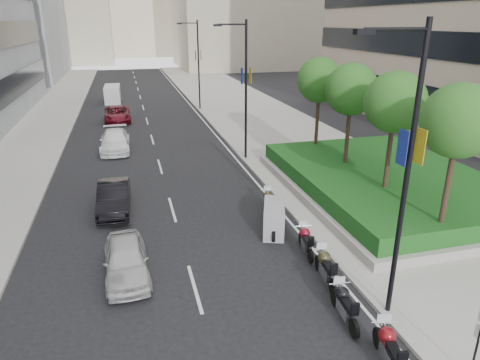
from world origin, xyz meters
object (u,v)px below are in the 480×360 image
object	(u,v)px
car_b	(114,197)
car_c	(115,141)
lamp_post_2	(197,61)
motorcycle_3	(326,267)
delivery_van	(113,95)
car_d	(117,114)
motorcycle_6	(268,202)
motorcycle_1	(389,349)
motorcycle_2	(344,305)
lamp_post_0	(404,166)
car_a	(126,260)
parking_sign	(479,336)
motorcycle_5	(274,218)
motorcycle_4	(306,241)
lamp_post_1	(244,84)

from	to	relation	value
car_b	car_c	world-z (taller)	car_c
lamp_post_2	motorcycle_3	bearing A→B (deg)	-91.75
motorcycle_3	delivery_van	xyz separation A→B (m)	(-7.84, 39.95, 0.29)
lamp_post_2	car_d	world-z (taller)	lamp_post_2
motorcycle_6	motorcycle_1	bearing A→B (deg)	-168.03
motorcycle_2	car_b	size ratio (longest dim) A/B	0.49
car_c	car_d	xyz separation A→B (m)	(0.15, 9.93, -0.02)
motorcycle_6	delivery_van	distance (m)	34.53
lamp_post_0	motorcycle_6	distance (m)	9.70
motorcycle_3	car_a	size ratio (longest dim) A/B	0.56
lamp_post_2	parking_sign	bearing A→B (deg)	-89.01
lamp_post_0	car_a	bearing A→B (deg)	150.73
car_a	car_d	size ratio (longest dim) A/B	0.78
car_b	motorcycle_3	bearing A→B (deg)	-46.85
parking_sign	motorcycle_5	distance (m)	9.65
lamp_post_2	car_c	bearing A→B (deg)	-122.10
motorcycle_6	delivery_van	xyz separation A→B (m)	(-7.77, 33.64, 0.34)
car_c	car_d	world-z (taller)	car_c
motorcycle_4	motorcycle_2	bearing A→B (deg)	-178.35
motorcycle_2	motorcycle_6	bearing A→B (deg)	3.38
parking_sign	delivery_van	size ratio (longest dim) A/B	0.56
motorcycle_4	delivery_van	xyz separation A→B (m)	(-7.96, 37.86, 0.33)
motorcycle_1	motorcycle_6	bearing A→B (deg)	11.82
motorcycle_1	motorcycle_2	world-z (taller)	motorcycle_1
car_c	delivery_van	bearing A→B (deg)	92.07
lamp_post_1	car_d	bearing A→B (deg)	119.83
motorcycle_4	car_a	world-z (taller)	car_a
lamp_post_2	motorcycle_4	world-z (taller)	lamp_post_2
parking_sign	lamp_post_1	bearing A→B (deg)	91.88
car_d	motorcycle_4	bearing A→B (deg)	-75.63
motorcycle_2	car_c	size ratio (longest dim) A/B	0.43
motorcycle_2	motorcycle_6	size ratio (longest dim) A/B	1.07
lamp_post_2	motorcycle_1	bearing A→B (deg)	-91.79
parking_sign	delivery_van	bearing A→B (deg)	101.88
car_b	car_a	bearing A→B (deg)	-83.69
motorcycle_2	motorcycle_3	distance (m)	2.13
car_d	motorcycle_5	bearing A→B (deg)	-75.79
lamp_post_1	parking_sign	xyz separation A→B (m)	(0.66, -20.00, -3.61)
lamp_post_1	car_d	world-z (taller)	lamp_post_1
parking_sign	car_c	bearing A→B (deg)	110.34
motorcycle_6	lamp_post_1	bearing A→B (deg)	5.29
lamp_post_0	car_b	size ratio (longest dim) A/B	2.11
car_b	delivery_van	xyz separation A→B (m)	(-0.43, 31.51, 0.17)
lamp_post_2	motorcycle_6	world-z (taller)	lamp_post_2
lamp_post_2	motorcycle_2	xyz separation A→B (m)	(-1.37, -34.90, -4.50)
motorcycle_5	motorcycle_6	world-z (taller)	motorcycle_5
lamp_post_0	car_a	world-z (taller)	lamp_post_0
parking_sign	lamp_post_2	bearing A→B (deg)	90.99
motorcycle_2	car_d	distance (m)	32.13
car_b	car_c	xyz separation A→B (m)	(-0.03, 10.91, 0.02)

